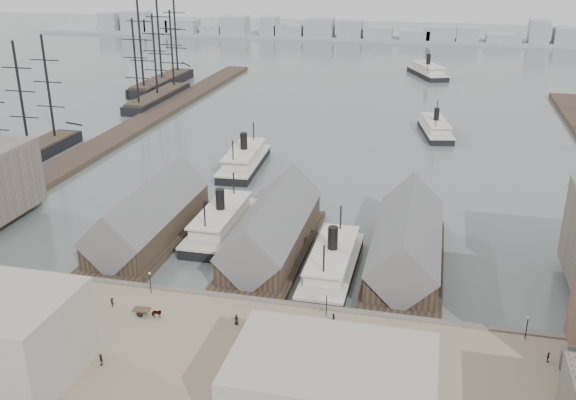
% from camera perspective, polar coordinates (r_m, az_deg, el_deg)
% --- Properties ---
extents(ground, '(900.00, 900.00, 0.00)m').
position_cam_1_polar(ground, '(113.39, -3.53, -8.27)').
color(ground, '#4B5655').
rests_on(ground, ground).
extents(quay, '(180.00, 30.00, 2.00)m').
position_cam_1_polar(quay, '(96.89, -7.02, -13.44)').
color(quay, '#7C6C53').
rests_on(quay, ground).
extents(seawall, '(180.00, 1.20, 2.30)m').
position_cam_1_polar(seawall, '(108.54, -4.34, -9.06)').
color(seawall, '#59544C').
rests_on(seawall, ground).
extents(west_wharf, '(10.00, 220.00, 1.60)m').
position_cam_1_polar(west_wharf, '(224.00, -13.00, 6.65)').
color(west_wharf, '#2D231C').
rests_on(west_wharf, ground).
extents(ferry_shed_west, '(14.00, 42.00, 12.60)m').
position_cam_1_polar(ferry_shed_west, '(134.22, -12.19, -1.60)').
color(ferry_shed_west, '#2D231C').
rests_on(ferry_shed_west, ground).
extents(ferry_shed_center, '(14.00, 42.00, 12.60)m').
position_cam_1_polar(ferry_shed_center, '(125.75, -1.38, -2.71)').
color(ferry_shed_center, '#2D231C').
rests_on(ferry_shed_center, ground).
extents(ferry_shed_east, '(14.00, 42.00, 12.60)m').
position_cam_1_polar(ferry_shed_east, '(122.33, 10.52, -3.82)').
color(ferry_shed_east, '#2D231C').
rests_on(ferry_shed_east, ground).
extents(street_bldg_center, '(24.00, 16.00, 10.00)m').
position_cam_1_polar(street_bldg_center, '(79.72, 3.89, -16.71)').
color(street_bldg_center, gray).
rests_on(street_bldg_center, quay).
extents(lamp_post_near_w, '(0.44, 0.44, 3.92)m').
position_cam_1_polar(lamp_post_near_w, '(110.40, -12.18, -6.84)').
color(lamp_post_near_w, black).
rests_on(lamp_post_near_w, quay).
extents(lamp_post_near_e, '(0.44, 0.44, 3.92)m').
position_cam_1_polar(lamp_post_near_e, '(102.12, 3.45, -8.84)').
color(lamp_post_near_e, black).
rests_on(lamp_post_near_e, quay).
extents(lamp_post_far_e, '(0.44, 0.44, 3.92)m').
position_cam_1_polar(lamp_post_far_e, '(102.31, 20.51, -10.26)').
color(lamp_post_far_e, black).
rests_on(lamp_post_far_e, quay).
extents(far_shore, '(500.00, 40.00, 15.72)m').
position_cam_1_polar(far_shore, '(432.44, 9.34, 14.31)').
color(far_shore, gray).
rests_on(far_shore, ground).
extents(ferry_docked_west, '(8.59, 28.64, 10.23)m').
position_cam_1_polar(ferry_docked_west, '(136.02, -5.97, -1.92)').
color(ferry_docked_west, black).
rests_on(ferry_docked_west, ground).
extents(ferry_docked_east, '(8.47, 28.22, 10.08)m').
position_cam_1_polar(ferry_docked_east, '(118.51, 3.94, -5.58)').
color(ferry_docked_east, black).
rests_on(ferry_docked_east, ground).
extents(ferry_open_near, '(10.56, 29.98, 10.54)m').
position_cam_1_polar(ferry_open_near, '(175.30, -3.91, 3.61)').
color(ferry_open_near, black).
rests_on(ferry_open_near, ground).
extents(ferry_open_mid, '(12.69, 26.93, 9.26)m').
position_cam_1_polar(ferry_open_mid, '(212.72, 12.97, 6.25)').
color(ferry_open_mid, black).
rests_on(ferry_open_mid, ground).
extents(ferry_open_far, '(20.73, 31.94, 11.00)m').
position_cam_1_polar(ferry_open_far, '(312.16, 12.30, 11.16)').
color(ferry_open_far, black).
rests_on(ferry_open_far, ground).
extents(sailing_ship_near, '(8.13, 55.99, 33.41)m').
position_cam_1_polar(sailing_ship_near, '(190.32, -23.08, 3.35)').
color(sailing_ship_near, black).
rests_on(sailing_ship_near, ground).
extents(sailing_ship_mid, '(8.12, 46.90, 33.37)m').
position_cam_1_polar(sailing_ship_mid, '(256.87, -11.50, 9.00)').
color(sailing_ship_mid, black).
rests_on(sailing_ship_mid, ground).
extents(sailing_ship_far, '(9.15, 50.81, 37.60)m').
position_cam_1_polar(sailing_ship_far, '(285.75, -11.13, 10.34)').
color(sailing_ship_far, black).
rests_on(sailing_ship_far, ground).
extents(tram, '(2.71, 9.48, 3.35)m').
position_cam_1_polar(tram, '(95.25, 24.07, -14.11)').
color(tram, black).
rests_on(tram, quay).
extents(horse_cart_left, '(4.86, 2.28, 1.70)m').
position_cam_1_polar(horse_cart_left, '(112.42, -22.93, -8.72)').
color(horse_cart_left, black).
rests_on(horse_cart_left, quay).
extents(horse_cart_center, '(4.83, 1.65, 1.48)m').
position_cam_1_polar(horse_cart_center, '(104.64, -12.06, -9.75)').
color(horse_cart_center, black).
rests_on(horse_cart_center, quay).
extents(horse_cart_right, '(4.66, 1.73, 1.71)m').
position_cam_1_polar(horse_cart_right, '(88.80, 8.26, -15.72)').
color(horse_cart_right, black).
rests_on(horse_cart_right, quay).
extents(pedestrian_2, '(1.16, 0.91, 1.58)m').
position_cam_1_polar(pedestrian_2, '(108.80, -15.34, -8.76)').
color(pedestrian_2, black).
rests_on(pedestrian_2, quay).
extents(pedestrian_3, '(0.94, 1.11, 1.79)m').
position_cam_1_polar(pedestrian_3, '(95.48, -16.27, -13.46)').
color(pedestrian_3, black).
rests_on(pedestrian_3, quay).
extents(pedestrian_4, '(0.90, 0.68, 1.67)m').
position_cam_1_polar(pedestrian_4, '(100.86, -4.61, -10.54)').
color(pedestrian_4, black).
rests_on(pedestrian_4, quay).
extents(pedestrian_5, '(0.70, 0.62, 1.57)m').
position_cam_1_polar(pedestrian_5, '(95.11, 1.90, -12.71)').
color(pedestrian_5, black).
rests_on(pedestrian_5, quay).
extents(pedestrian_6, '(1.07, 1.04, 1.74)m').
position_cam_1_polar(pedestrian_6, '(100.94, 4.02, -10.47)').
color(pedestrian_6, black).
rests_on(pedestrian_6, quay).
extents(pedestrian_7, '(1.23, 1.14, 1.66)m').
position_cam_1_polar(pedestrian_7, '(86.96, 10.46, -16.82)').
color(pedestrian_7, black).
rests_on(pedestrian_7, quay).
extents(pedestrian_8, '(0.63, 0.99, 1.57)m').
position_cam_1_polar(pedestrian_8, '(99.46, 22.12, -12.81)').
color(pedestrian_8, black).
rests_on(pedestrian_8, quay).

